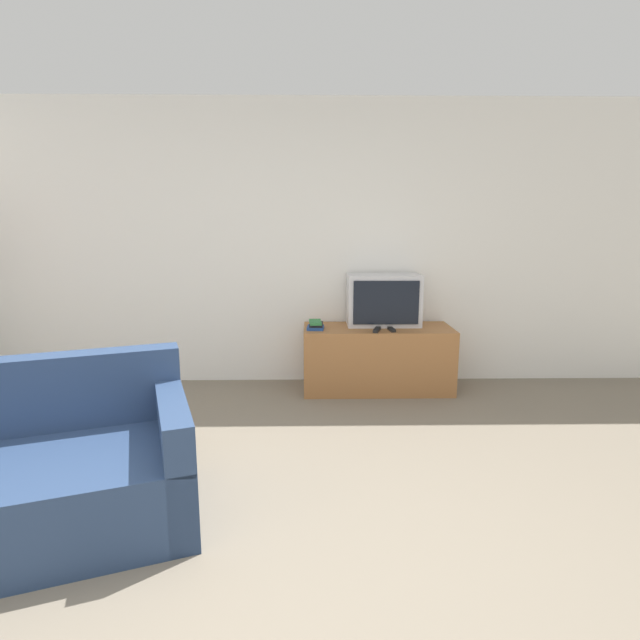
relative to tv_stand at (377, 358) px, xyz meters
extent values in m
plane|color=#756B5B|center=(-0.76, -2.71, -0.29)|extent=(14.00, 14.00, 0.00)
cube|color=white|center=(-0.76, 0.32, 1.01)|extent=(9.00, 0.06, 2.60)
cube|color=#9E6638|center=(0.00, 0.00, 0.00)|extent=(1.33, 0.53, 0.58)
cube|color=silver|center=(0.06, 0.10, 0.52)|extent=(0.66, 0.32, 0.47)
cube|color=black|center=(0.06, -0.06, 0.52)|extent=(0.58, 0.01, 0.39)
cube|color=navy|center=(-1.32, -1.92, 0.02)|extent=(0.42, 0.87, 0.63)
cube|color=#23478E|center=(-0.56, -0.07, 0.30)|extent=(0.16, 0.18, 0.03)
cube|color=black|center=(-0.56, -0.05, 0.33)|extent=(0.12, 0.20, 0.02)
cube|color=#2D753D|center=(-0.56, -0.06, 0.35)|extent=(0.11, 0.21, 0.02)
cube|color=black|center=(0.10, -0.15, 0.30)|extent=(0.05, 0.15, 0.02)
cube|color=black|center=(-0.03, -0.16, 0.30)|extent=(0.09, 0.19, 0.02)
camera|label=1|loc=(-0.60, -4.37, 1.22)|focal=28.00mm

